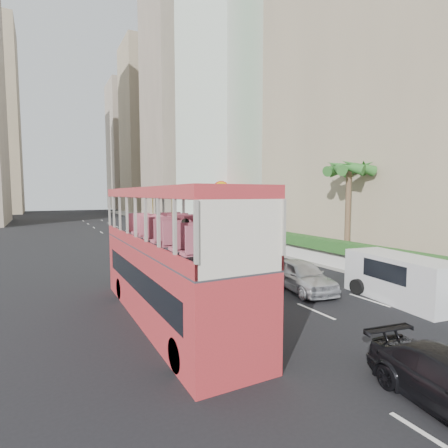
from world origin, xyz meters
TOP-DOWN VIEW (x-y plane):
  - ground_plane at (0.00, 0.00)m, footprint 200.00×200.00m
  - double_decker_bus at (-6.00, 0.00)m, footprint 2.50×11.00m
  - car_silver_lane_a at (-1.78, 5.05)m, footprint 1.91×4.66m
  - car_silver_lane_b at (1.16, 0.71)m, footprint 2.57×4.78m
  - van_asset at (0.71, 17.39)m, footprint 2.57×4.78m
  - minibus_near at (1.19, 10.73)m, footprint 2.68×6.07m
  - minibus_far at (3.99, 13.88)m, footprint 2.80×6.65m
  - panel_van_near at (4.01, -2.68)m, footprint 2.73×5.34m
  - panel_van_far at (4.45, 22.02)m, footprint 2.41×5.40m
  - sidewalk at (9.00, 25.00)m, footprint 6.00×120.00m
  - kerb_wall at (6.20, 14.00)m, footprint 0.30×44.00m
  - hedge at (6.20, 14.00)m, footprint 1.10×44.00m
  - palm_tree at (7.80, 4.00)m, footprint 0.36×0.36m
  - shell_station at (10.00, 23.00)m, footprint 6.50×8.00m
  - tower_stripe at (18.00, 34.00)m, footprint 16.00×18.00m
  - tower_mid at (18.00, 58.00)m, footprint 16.00×16.00m
  - tower_far_a at (17.00, 82.00)m, footprint 14.00×14.00m
  - tower_far_b at (17.00, 104.00)m, footprint 14.00×14.00m

SIDE VIEW (x-z plane):
  - ground_plane at x=0.00m, z-range 0.00..0.00m
  - car_silver_lane_a at x=-1.78m, z-range -0.75..0.75m
  - car_silver_lane_b at x=1.16m, z-range -0.77..0.77m
  - van_asset at x=0.71m, z-range -0.64..0.64m
  - sidewalk at x=9.00m, z-range 0.00..0.18m
  - kerb_wall at x=6.20m, z-range 0.18..1.18m
  - panel_van_near at x=4.01m, z-range 0.00..2.04m
  - panel_van_far at x=4.45m, z-range 0.00..2.12m
  - minibus_near at x=1.19m, z-range 0.00..2.60m
  - minibus_far at x=3.99m, z-range 0.00..2.86m
  - hedge at x=6.20m, z-range 1.18..1.88m
  - double_decker_bus at x=-6.00m, z-range 0.00..5.06m
  - shell_station at x=10.00m, z-range 0.00..5.50m
  - palm_tree at x=7.80m, z-range 0.18..6.58m
  - tower_far_b at x=17.00m, z-range 0.00..40.00m
  - tower_far_a at x=17.00m, z-range 0.00..44.00m
  - tower_mid at x=18.00m, z-range 0.00..50.00m
  - tower_stripe at x=18.00m, z-range 0.00..58.00m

